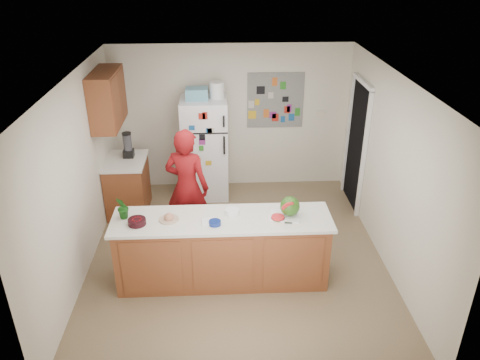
{
  "coord_description": "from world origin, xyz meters",
  "views": [
    {
      "loc": [
        -0.21,
        -5.37,
        3.87
      ],
      "look_at": [
        0.05,
        0.2,
        1.08
      ],
      "focal_mm": 35.0,
      "sensor_mm": 36.0,
      "label": 1
    }
  ],
  "objects_px": {
    "refrigerator": "(205,148)",
    "person": "(187,187)",
    "watermelon": "(290,206)",
    "cherry_bowl": "(137,222)"
  },
  "relations": [
    {
      "from": "watermelon",
      "to": "cherry_bowl",
      "type": "relative_size",
      "value": 1.13
    },
    {
      "from": "refrigerator",
      "to": "watermelon",
      "type": "bearing_deg",
      "value": -65.35
    },
    {
      "from": "refrigerator",
      "to": "cherry_bowl",
      "type": "distance_m",
      "value": 2.58
    },
    {
      "from": "refrigerator",
      "to": "person",
      "type": "height_order",
      "value": "person"
    },
    {
      "from": "person",
      "to": "watermelon",
      "type": "distance_m",
      "value": 1.61
    },
    {
      "from": "refrigerator",
      "to": "watermelon",
      "type": "height_order",
      "value": "refrigerator"
    },
    {
      "from": "person",
      "to": "cherry_bowl",
      "type": "bearing_deg",
      "value": 80.71
    },
    {
      "from": "person",
      "to": "watermelon",
      "type": "height_order",
      "value": "person"
    },
    {
      "from": "person",
      "to": "watermelon",
      "type": "bearing_deg",
      "value": 162.53
    },
    {
      "from": "refrigerator",
      "to": "person",
      "type": "bearing_deg",
      "value": -98.88
    }
  ]
}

